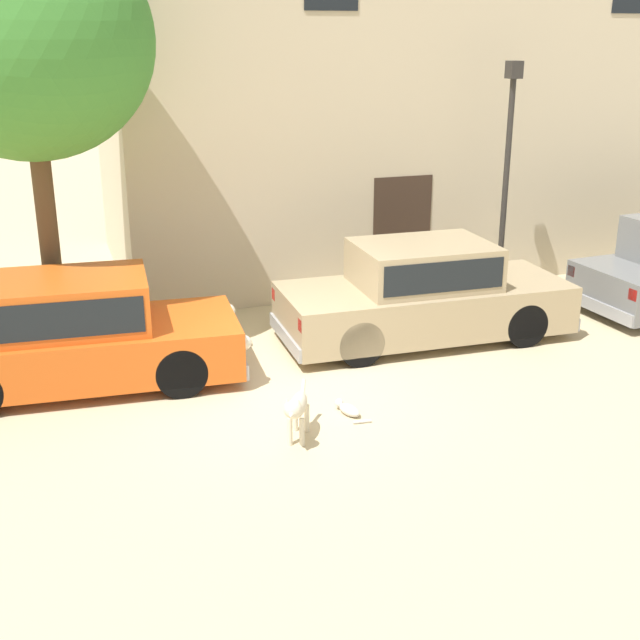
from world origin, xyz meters
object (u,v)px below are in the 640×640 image
parked_sedan_second (424,292)px  street_lamp (508,152)px  stray_dog_spotted (297,408)px  parked_sedan_nearest (78,333)px  acacia_tree_left (27,41)px  stray_cat (348,409)px

parked_sedan_second → street_lamp: (2.18, 1.46, 1.83)m
stray_dog_spotted → parked_sedan_nearest: bearing=-111.8°
parked_sedan_second → acacia_tree_left: size_ratio=0.77×
parked_sedan_nearest → stray_cat: 3.71m
stray_cat → stray_dog_spotted: bearing=102.1°
street_lamp → acacia_tree_left: (-7.47, -0.41, 1.79)m
acacia_tree_left → stray_dog_spotted: bearing=-56.3°
street_lamp → acacia_tree_left: acacia_tree_left is taller
stray_cat → street_lamp: street_lamp is taller
stray_cat → street_lamp: size_ratio=0.13×
parked_sedan_second → street_lamp: street_lamp is taller
street_lamp → acacia_tree_left: 7.70m
stray_cat → acacia_tree_left: size_ratio=0.09×
stray_cat → parked_sedan_nearest: bearing=37.2°
parked_sedan_nearest → stray_dog_spotted: size_ratio=4.93×
parked_sedan_nearest → acacia_tree_left: 3.82m
stray_dog_spotted → stray_cat: (0.81, 0.49, -0.36)m
stray_cat → street_lamp: bearing=-68.3°
stray_dog_spotted → stray_cat: size_ratio=1.65×
parked_sedan_nearest → stray_dog_spotted: 3.38m
parked_sedan_nearest → parked_sedan_second: 5.07m
stray_dog_spotted → street_lamp: size_ratio=0.22×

